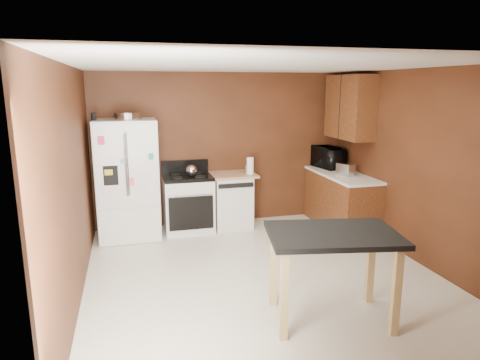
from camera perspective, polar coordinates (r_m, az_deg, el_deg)
name	(u,v)px	position (r m, az deg, el deg)	size (l,w,h in m)	color
floor	(263,275)	(5.39, 3.04, -12.56)	(4.50, 4.50, 0.00)	white
ceiling	(265,65)	(4.90, 3.38, 15.01)	(4.50, 4.50, 0.00)	white
wall_back	(222,149)	(7.14, -2.37, 4.14)	(4.20, 4.20, 0.00)	#562816
wall_front	(367,242)	(3.02, 16.56, -7.99)	(4.20, 4.20, 0.00)	#562816
wall_left	(73,186)	(4.80, -21.41, -0.80)	(4.50, 4.50, 0.00)	#562816
wall_right	(419,167)	(5.98, 22.74, 1.56)	(4.50, 4.50, 0.00)	#562816
roasting_pan	(128,116)	(6.50, -14.70, 8.26)	(0.41, 0.41, 0.10)	silver
pen_cup	(94,117)	(6.46, -18.93, 8.01)	(0.07, 0.07, 0.11)	black
kettle	(191,170)	(6.71, -6.51, 1.28)	(0.18, 0.18, 0.18)	silver
paper_towel	(250,166)	(6.88, 1.35, 1.92)	(0.11, 0.11, 0.27)	white
green_canister	(248,169)	(7.07, 1.09, 1.53)	(0.10, 0.10, 0.10)	#42AC60
toaster	(345,169)	(6.93, 13.88, 1.38)	(0.16, 0.26, 0.19)	silver
microwave	(328,158)	(7.52, 11.67, 2.88)	(0.60, 0.40, 0.33)	black
refrigerator	(128,179)	(6.66, -14.74, 0.07)	(0.90, 0.80, 1.80)	white
gas_range	(188,202)	(6.88, -6.94, -2.98)	(0.76, 0.68, 1.10)	white
dishwasher	(231,200)	(7.03, -1.14, -2.63)	(0.78, 0.63, 0.89)	white
right_cabinets	(344,173)	(7.12, 13.64, 0.97)	(0.63, 1.58, 2.45)	brown
island	(332,246)	(4.26, 12.23, -8.57)	(1.36, 1.04, 0.91)	black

